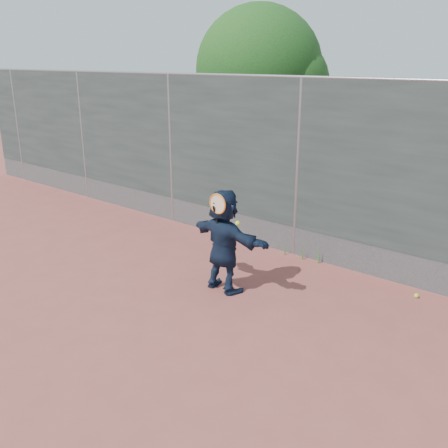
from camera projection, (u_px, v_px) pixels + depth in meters
The scene contains 7 objects.
ground at pixel (144, 334), 6.24m from camera, with size 80.00×80.00×0.00m, color #9E4C42.
player at pixel (224, 241), 7.21m from camera, with size 1.43×0.45×1.54m, color #15233B.
ball_ground at pixel (416, 296), 7.17m from camera, with size 0.07×0.07×0.07m, color #C4EC34.
fence at pixel (298, 165), 8.31m from camera, with size 20.00×0.06×3.03m.
swing_action at pixel (219, 207), 6.85m from camera, with size 0.49×0.14×0.51m.
tree_left at pixel (265, 73), 11.83m from camera, with size 3.15×3.00×4.53m.
weed_clump at pixel (305, 252), 8.50m from camera, with size 0.68×0.07×0.30m.
Camera 1 is at (4.27, -3.60, 3.27)m, focal length 40.00 mm.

